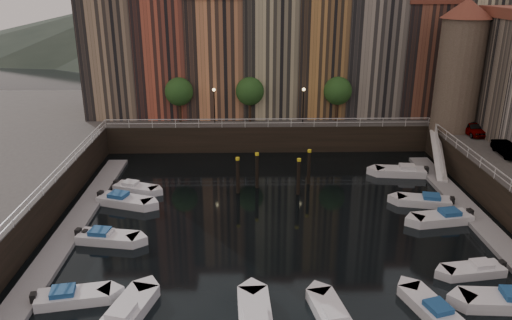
{
  "coord_description": "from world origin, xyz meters",
  "views": [
    {
      "loc": [
        -2.57,
        -37.47,
        18.55
      ],
      "look_at": [
        -1.62,
        4.0,
        3.47
      ],
      "focal_mm": 35.0,
      "sensor_mm": 36.0,
      "label": 1
    }
  ],
  "objects_px": {
    "corner_tower": "(460,64)",
    "boat_left_2": "(107,237)",
    "gangway": "(438,153)",
    "car_b": "(507,150)",
    "boat_left_1": "(110,238)",
    "mooring_pilings": "(276,173)",
    "boat_left_0": "(72,297)",
    "car_a": "(472,129)"
  },
  "relations": [
    {
      "from": "corner_tower",
      "to": "boat_left_2",
      "type": "distance_m",
      "value": 39.17
    },
    {
      "from": "gangway",
      "to": "car_b",
      "type": "relative_size",
      "value": 2.06
    },
    {
      "from": "gangway",
      "to": "boat_left_1",
      "type": "relative_size",
      "value": 1.92
    },
    {
      "from": "mooring_pilings",
      "to": "boat_left_1",
      "type": "distance_m",
      "value": 16.2
    },
    {
      "from": "gangway",
      "to": "car_b",
      "type": "distance_m",
      "value": 6.54
    },
    {
      "from": "gangway",
      "to": "boat_left_2",
      "type": "bearing_deg",
      "value": -154.77
    },
    {
      "from": "corner_tower",
      "to": "boat_left_0",
      "type": "distance_m",
      "value": 43.34
    },
    {
      "from": "corner_tower",
      "to": "boat_left_1",
      "type": "bearing_deg",
      "value": -150.28
    },
    {
      "from": "corner_tower",
      "to": "boat_left_1",
      "type": "relative_size",
      "value": 3.18
    },
    {
      "from": "corner_tower",
      "to": "boat_left_1",
      "type": "xyz_separation_m",
      "value": [
        -32.74,
        -18.69,
        -9.87
      ]
    },
    {
      "from": "boat_left_0",
      "to": "car_b",
      "type": "height_order",
      "value": "car_b"
    },
    {
      "from": "boat_left_1",
      "to": "car_a",
      "type": "xyz_separation_m",
      "value": [
        34.06,
        16.65,
        3.36
      ]
    },
    {
      "from": "boat_left_2",
      "to": "corner_tower",
      "type": "bearing_deg",
      "value": 39.21
    },
    {
      "from": "mooring_pilings",
      "to": "car_a",
      "type": "bearing_deg",
      "value": 18.48
    },
    {
      "from": "boat_left_0",
      "to": "boat_left_1",
      "type": "bearing_deg",
      "value": 76.26
    },
    {
      "from": "boat_left_1",
      "to": "car_a",
      "type": "distance_m",
      "value": 38.06
    },
    {
      "from": "car_a",
      "to": "mooring_pilings",
      "type": "bearing_deg",
      "value": -168.19
    },
    {
      "from": "corner_tower",
      "to": "boat_left_2",
      "type": "xyz_separation_m",
      "value": [
        -32.99,
        -18.68,
        -9.83
      ]
    },
    {
      "from": "mooring_pilings",
      "to": "boat_left_0",
      "type": "bearing_deg",
      "value": -128.37
    },
    {
      "from": "corner_tower",
      "to": "boat_left_1",
      "type": "distance_m",
      "value": 38.97
    },
    {
      "from": "gangway",
      "to": "boat_left_2",
      "type": "xyz_separation_m",
      "value": [
        -30.09,
        -14.18,
        -1.55
      ]
    },
    {
      "from": "corner_tower",
      "to": "car_b",
      "type": "distance_m",
      "value": 11.07
    },
    {
      "from": "corner_tower",
      "to": "mooring_pilings",
      "type": "height_order",
      "value": "corner_tower"
    },
    {
      "from": "car_a",
      "to": "car_b",
      "type": "relative_size",
      "value": 1.0
    },
    {
      "from": "boat_left_2",
      "to": "car_a",
      "type": "relative_size",
      "value": 1.21
    },
    {
      "from": "car_b",
      "to": "boat_left_0",
      "type": "bearing_deg",
      "value": -151.89
    },
    {
      "from": "boat_left_1",
      "to": "car_b",
      "type": "bearing_deg",
      "value": 26.94
    },
    {
      "from": "gangway",
      "to": "boat_left_2",
      "type": "distance_m",
      "value": 33.3
    },
    {
      "from": "mooring_pilings",
      "to": "boat_left_2",
      "type": "xyz_separation_m",
      "value": [
        -13.23,
        -9.59,
        -1.28
      ]
    },
    {
      "from": "boat_left_2",
      "to": "boat_left_1",
      "type": "bearing_deg",
      "value": 7.08
    },
    {
      "from": "boat_left_1",
      "to": "boat_left_0",
      "type": "bearing_deg",
      "value": -82.7
    },
    {
      "from": "boat_left_2",
      "to": "car_b",
      "type": "relative_size",
      "value": 1.21
    },
    {
      "from": "mooring_pilings",
      "to": "boat_left_2",
      "type": "height_order",
      "value": "mooring_pilings"
    },
    {
      "from": "boat_left_2",
      "to": "boat_left_0",
      "type": "bearing_deg",
      "value": -81.95
    },
    {
      "from": "boat_left_0",
      "to": "car_b",
      "type": "distance_m",
      "value": 39.12
    },
    {
      "from": "corner_tower",
      "to": "car_b",
      "type": "relative_size",
      "value": 3.42
    },
    {
      "from": "corner_tower",
      "to": "car_a",
      "type": "height_order",
      "value": "corner_tower"
    },
    {
      "from": "gangway",
      "to": "mooring_pilings",
      "type": "relative_size",
      "value": 1.17
    },
    {
      "from": "car_a",
      "to": "boat_left_2",
      "type": "bearing_deg",
      "value": -160.81
    },
    {
      "from": "corner_tower",
      "to": "gangway",
      "type": "relative_size",
      "value": 1.66
    },
    {
      "from": "gangway",
      "to": "mooring_pilings",
      "type": "xyz_separation_m",
      "value": [
        -16.86,
        -4.59,
        -0.27
      ]
    },
    {
      "from": "car_a",
      "to": "boat_left_1",
      "type": "bearing_deg",
      "value": -160.63
    }
  ]
}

